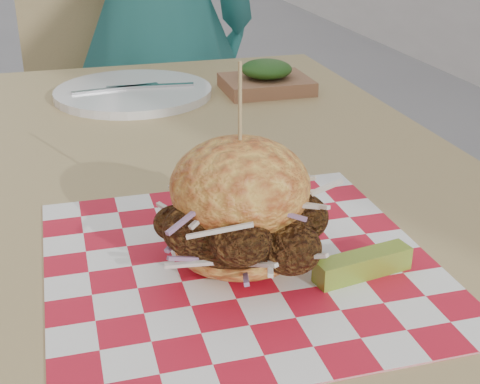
{
  "coord_description": "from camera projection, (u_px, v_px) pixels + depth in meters",
  "views": [
    {
      "loc": [
        -0.44,
        -0.78,
        1.07
      ],
      "look_at": [
        -0.29,
        -0.25,
        0.82
      ],
      "focal_mm": 50.0,
      "sensor_mm": 36.0,
      "label": 1
    }
  ],
  "objects": [
    {
      "name": "patio_table",
      "position": [
        175.0,
        233.0,
        0.86
      ],
      "size": [
        0.8,
        1.2,
        0.75
      ],
      "color": "tan",
      "rests_on": "ground"
    },
    {
      "name": "patio_chair",
      "position": [
        120.0,
        109.0,
        1.75
      ],
      "size": [
        0.52,
        0.53,
        0.95
      ],
      "rotation": [
        0.0,
        0.0,
        -0.27
      ],
      "color": "tan",
      "rests_on": "ground"
    },
    {
      "name": "sandwich",
      "position": [
        240.0,
        211.0,
        0.61
      ],
      "size": [
        0.17,
        0.17,
        0.19
      ],
      "color": "gold",
      "rests_on": "paper_liner"
    },
    {
      "name": "kraft_tray",
      "position": [
        266.0,
        79.0,
        1.17
      ],
      "size": [
        0.15,
        0.12,
        0.06
      ],
      "color": "#915F41",
      "rests_on": "patio_table"
    },
    {
      "name": "pickle_spear",
      "position": [
        363.0,
        265.0,
        0.61
      ],
      "size": [
        0.1,
        0.04,
        0.02
      ],
      "primitive_type": "cube",
      "rotation": [
        0.0,
        0.0,
        0.17
      ],
      "color": "olive",
      "rests_on": "paper_liner"
    },
    {
      "name": "diner",
      "position": [
        157.0,
        25.0,
        1.66
      ],
      "size": [
        0.59,
        0.42,
        1.54
      ],
      "primitive_type": "imported",
      "rotation": [
        0.0,
        0.0,
        3.23
      ],
      "color": "teal",
      "rests_on": "ground"
    },
    {
      "name": "paper_liner",
      "position": [
        240.0,
        263.0,
        0.63
      ],
      "size": [
        0.36,
        0.36,
        0.0
      ],
      "primitive_type": "cube",
      "color": "red",
      "rests_on": "patio_table"
    },
    {
      "name": "place_setting",
      "position": [
        133.0,
        92.0,
        1.15
      ],
      "size": [
        0.27,
        0.27,
        0.02
      ],
      "color": "white",
      "rests_on": "patio_table"
    }
  ]
}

